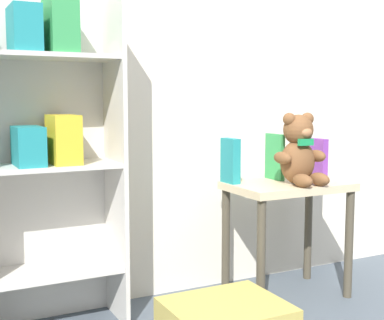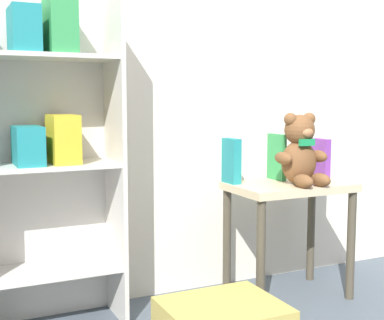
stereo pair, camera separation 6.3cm
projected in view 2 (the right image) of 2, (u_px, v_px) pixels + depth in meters
The scene contains 7 objects.
wall_back at pixel (237, 39), 2.69m from camera, with size 4.80×0.06×2.50m.
bookshelf_side at pixel (44, 140), 2.17m from camera, with size 0.59×0.29×1.36m.
display_table at pixel (289, 205), 2.53m from camera, with size 0.56×0.36×0.55m.
teddy_bear at pixel (301, 152), 2.46m from camera, with size 0.25×0.23×0.33m.
book_standing_teal at pixel (231, 161), 2.50m from camera, with size 0.04×0.11×0.21m, color teal.
book_standing_green at pixel (277, 157), 2.61m from camera, with size 0.02×0.13×0.22m, color #33934C.
book_standing_purple at pixel (320, 158), 2.70m from camera, with size 0.03×0.13×0.19m, color purple.
Camera 2 is at (-1.38, -0.99, 0.95)m, focal length 50.00 mm.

